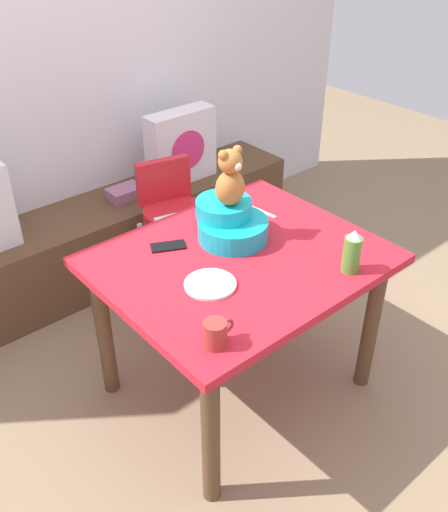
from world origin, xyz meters
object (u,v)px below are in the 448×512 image
(pillow_floral_right, at_px, (181,147))
(coffee_mug, at_px, (216,333))
(dinner_plate_near, at_px, (210,284))
(teddy_bear, at_px, (230,178))
(dining_table, at_px, (239,278))
(book_stack, at_px, (125,193))
(highchair, at_px, (174,215))
(cell_phone, at_px, (168,246))
(infant_seat_teal, at_px, (230,222))
(ketchup_bottle, at_px, (352,252))

(pillow_floral_right, xyz_separation_m, coffee_mug, (-1.01, -1.53, 0.11))
(dinner_plate_near, bearing_deg, teddy_bear, 36.94)
(dining_table, xyz_separation_m, teddy_bear, (0.07, 0.14, 0.39))
(pillow_floral_right, distance_m, teddy_bear, 1.22)
(book_stack, height_order, highchair, highchair)
(highchair, xyz_separation_m, cell_phone, (-0.41, -0.53, 0.22))
(teddy_bear, height_order, dinner_plate_near, teddy_bear)
(book_stack, distance_m, dining_table, 1.23)
(book_stack, relative_size, teddy_bear, 0.80)
(highchair, bearing_deg, cell_phone, -127.56)
(highchair, relative_size, coffee_mug, 6.58)
(pillow_floral_right, xyz_separation_m, infant_seat_teal, (-0.53, -1.05, 0.13))
(dining_table, bearing_deg, infant_seat_teal, 64.24)
(book_stack, bearing_deg, ketchup_bottle, -87.44)
(pillow_floral_right, xyz_separation_m, ketchup_bottle, (-0.33, -1.55, 0.15))
(infant_seat_teal, relative_size, cell_phone, 2.29)
(pillow_floral_right, distance_m, cell_phone, 1.22)
(dinner_plate_near, height_order, cell_phone, dinner_plate_near)
(pillow_floral_right, relative_size, dinner_plate_near, 2.20)
(teddy_bear, bearing_deg, dinner_plate_near, -143.06)
(cell_phone, bearing_deg, ketchup_bottle, -117.37)
(ketchup_bottle, bearing_deg, highchair, 91.80)
(highchair, distance_m, infant_seat_teal, 0.72)
(infant_seat_teal, height_order, cell_phone, infant_seat_teal)
(highchair, distance_m, coffee_mug, 1.32)
(dinner_plate_near, bearing_deg, cell_phone, 83.27)
(ketchup_bottle, bearing_deg, teddy_bear, 111.05)
(pillow_floral_right, height_order, dining_table, pillow_floral_right)
(pillow_floral_right, relative_size, infant_seat_teal, 1.33)
(cell_phone, bearing_deg, coffee_mug, -175.00)
(pillow_floral_right, distance_m, ketchup_bottle, 1.59)
(infant_seat_teal, bearing_deg, teddy_bear, -90.00)
(pillow_floral_right, xyz_separation_m, highchair, (-0.37, -0.42, -0.16))
(dinner_plate_near, bearing_deg, pillow_floral_right, 57.32)
(cell_phone, bearing_deg, dinner_plate_near, -160.25)
(infant_seat_teal, xyz_separation_m, dinner_plate_near, (-0.29, -0.22, -0.07))
(ketchup_bottle, bearing_deg, book_stack, 92.56)
(highchair, relative_size, teddy_bear, 3.16)
(cell_phone, bearing_deg, book_stack, 5.41)
(coffee_mug, height_order, dinner_plate_near, coffee_mug)
(book_stack, relative_size, ketchup_bottle, 1.08)
(pillow_floral_right, relative_size, coffee_mug, 3.67)
(teddy_bear, bearing_deg, infant_seat_teal, 90.00)
(dining_table, xyz_separation_m, highchair, (0.22, 0.78, -0.11))
(highchair, height_order, teddy_bear, teddy_bear)
(infant_seat_teal, bearing_deg, book_stack, 83.55)
(teddy_bear, height_order, cell_phone, teddy_bear)
(dining_table, distance_m, dinner_plate_near, 0.26)
(ketchup_bottle, xyz_separation_m, dinner_plate_near, (-0.48, 0.28, -0.08))
(book_stack, height_order, ketchup_bottle, ketchup_bottle)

